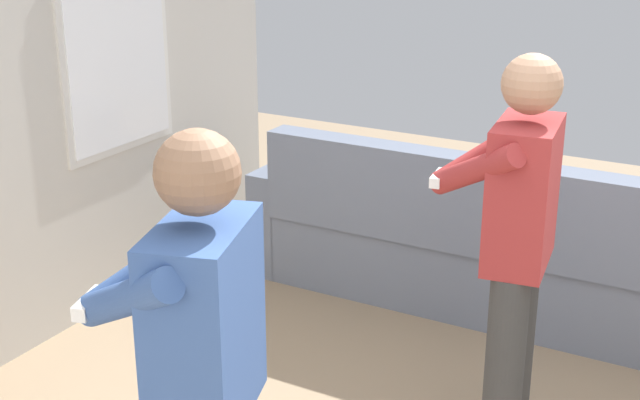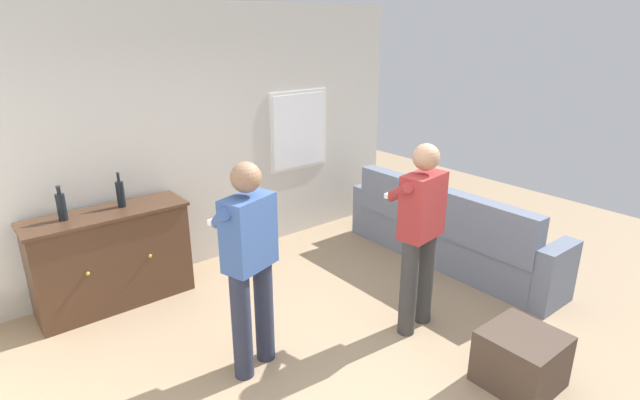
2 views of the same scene
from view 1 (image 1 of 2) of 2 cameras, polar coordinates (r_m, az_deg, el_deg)
name	(u,v)px [view 1 (image 1 of 2)]	position (r m, az deg, el deg)	size (l,w,h in m)	color
couch	(469,251)	(4.94, 9.50, -3.26)	(0.57, 2.62, 0.93)	slate
person_standing_left	(204,395)	(2.48, -7.43, -12.24)	(0.53, 0.52, 1.68)	#282D42
person_standing_right	(516,248)	(3.46, 12.41, -3.02)	(0.55, 0.50, 1.68)	#383838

